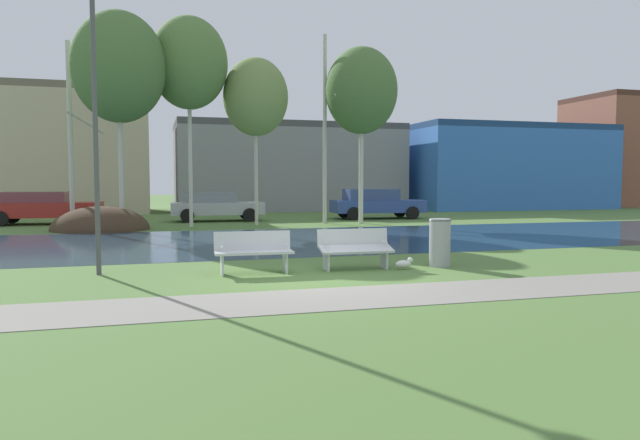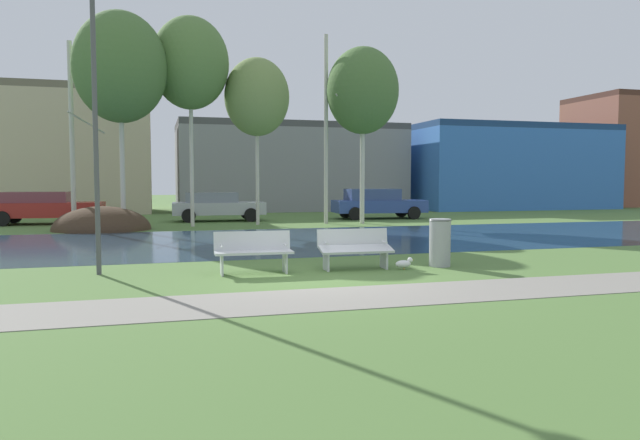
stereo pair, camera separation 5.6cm
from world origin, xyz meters
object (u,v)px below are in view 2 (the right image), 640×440
bench_left (253,251)px  bench_right (355,248)px  seagull (404,263)px  parked_hatch_third_blue (377,203)px  parked_sedan_second_silver (217,206)px  parked_van_nearest_red (44,207)px  streetlamp (94,81)px  trash_bin (440,242)px

bench_left → bench_right: size_ratio=1.00×
bench_left → seagull: size_ratio=3.71×
parked_hatch_third_blue → parked_sedan_second_silver: bearing=177.1°
bench_right → parked_sedan_second_silver: bearing=94.7°
seagull → parked_van_nearest_red: size_ratio=0.09×
bench_right → streetlamp: (-5.30, 0.75, 3.46)m
seagull → streetlamp: 7.46m
bench_right → parked_hatch_third_blue: size_ratio=0.34×
seagull → parked_hatch_third_blue: (5.62, 16.05, 0.66)m
seagull → parked_hatch_third_blue: size_ratio=0.09×
trash_bin → bench_left: bearing=178.6°
seagull → parked_sedan_second_silver: size_ratio=0.10×
trash_bin → parked_sedan_second_silver: size_ratio=0.24×
parked_hatch_third_blue → bench_right: bearing=-112.9°
bench_right → parked_sedan_second_silver: 16.19m
parked_sedan_second_silver → bench_right: bearing=-85.3°
bench_left → parked_van_nearest_red: parked_van_nearest_red is taller
parked_sedan_second_silver → parked_hatch_third_blue: 7.98m
bench_left → parked_sedan_second_silver: bearing=86.8°
seagull → bench_right: bearing=162.3°
streetlamp → parked_hatch_third_blue: size_ratio=1.28×
bench_right → seagull: (1.02, -0.33, -0.34)m
bench_left → parked_sedan_second_silver: (0.89, 16.13, 0.26)m
trash_bin → parked_hatch_third_blue: bearing=73.6°
parked_van_nearest_red → parked_hatch_third_blue: bearing=-1.6°
bench_right → seagull: bearing=-17.7°
streetlamp → parked_van_nearest_red: size_ratio=1.24×
streetlamp → bench_left: bearing=-13.6°
bench_left → trash_bin: 4.21m
seagull → parked_sedan_second_silver: parked_sedan_second_silver is taller
parked_van_nearest_red → bench_left: bearing=-67.6°
trash_bin → streetlamp: streetlamp is taller
bench_right → parked_van_nearest_red: size_ratio=0.34×
parked_hatch_third_blue → streetlamp: bearing=-128.6°
bench_left → bench_right: bearing=0.0°
trash_bin → seagull: (-0.96, -0.22, -0.42)m
bench_left → parked_hatch_third_blue: (8.86, 15.72, 0.32)m
bench_right → parked_sedan_second_silver: parked_sedan_second_silver is taller
bench_left → trash_bin: size_ratio=1.51×
seagull → parked_sedan_second_silver: 16.63m
parked_sedan_second_silver → parked_hatch_third_blue: bearing=-2.9°
bench_right → streetlamp: streetlamp is taller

